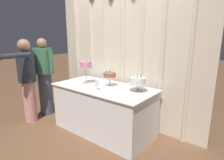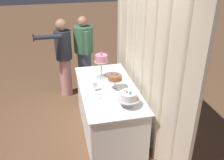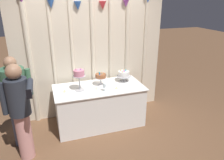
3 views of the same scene
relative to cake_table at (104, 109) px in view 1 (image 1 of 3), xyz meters
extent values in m
plane|color=brown|center=(0.00, -0.10, -0.40)|extent=(24.00, 24.00, 0.00)
cube|color=beige|center=(0.00, 0.55, 0.96)|extent=(3.09, 0.04, 2.71)
cylinder|color=beige|center=(-1.20, 0.53, 0.96)|extent=(0.10, 0.10, 2.71)
cylinder|color=beige|center=(-0.77, 0.53, 0.96)|extent=(0.06, 0.06, 2.71)
cylinder|color=beige|center=(-0.40, 0.53, 0.96)|extent=(0.06, 0.06, 2.71)
cylinder|color=beige|center=(0.02, 0.53, 0.96)|extent=(0.08, 0.08, 2.71)
cylinder|color=beige|center=(0.40, 0.53, 0.96)|extent=(0.07, 0.07, 2.71)
cylinder|color=beige|center=(0.77, 0.53, 0.96)|extent=(0.08, 0.08, 2.71)
cylinder|color=beige|center=(1.19, 0.53, 0.96)|extent=(0.06, 0.06, 2.71)
cube|color=white|center=(0.00, 0.00, -0.01)|extent=(1.66, 0.79, 0.78)
cube|color=white|center=(0.00, 0.00, 0.39)|extent=(1.71, 0.84, 0.01)
cylinder|color=#B2B2B7|center=(-0.37, -0.03, 0.40)|extent=(0.18, 0.18, 0.01)
cylinder|color=#B2B2B7|center=(-0.37, -0.03, 0.54)|extent=(0.02, 0.02, 0.27)
cylinder|color=#B2B2B7|center=(-0.37, -0.03, 0.68)|extent=(0.23, 0.23, 0.01)
cylinder|color=pink|center=(-0.37, -0.03, 0.74)|extent=(0.20, 0.20, 0.11)
sphere|color=purple|center=(-0.34, -0.03, 0.80)|extent=(0.02, 0.02, 0.02)
sphere|color=pink|center=(-0.42, -0.02, 0.80)|extent=(0.03, 0.03, 0.03)
cylinder|color=silver|center=(0.06, 0.09, 0.40)|extent=(0.13, 0.13, 0.01)
cylinder|color=silver|center=(0.06, 0.09, 0.48)|extent=(0.03, 0.03, 0.14)
cylinder|color=silver|center=(0.06, 0.09, 0.55)|extent=(0.23, 0.23, 0.01)
cylinder|color=#995633|center=(0.06, 0.09, 0.59)|extent=(0.20, 0.20, 0.07)
cone|color=#2DB2B7|center=(0.09, 0.09, 0.64)|extent=(0.02, 0.02, 0.03)
sphere|color=#2DB2B7|center=(0.05, 0.12, 0.64)|extent=(0.03, 0.03, 0.03)
cone|color=blue|center=(0.03, 0.05, 0.65)|extent=(0.03, 0.03, 0.04)
cylinder|color=#B2B2B7|center=(0.57, 0.15, 0.40)|extent=(0.14, 0.14, 0.01)
cylinder|color=#B2B2B7|center=(0.57, 0.15, 0.45)|extent=(0.03, 0.03, 0.09)
cylinder|color=#B2B2B7|center=(0.57, 0.15, 0.50)|extent=(0.30, 0.30, 0.01)
cylinder|color=white|center=(0.57, 0.15, 0.56)|extent=(0.23, 0.23, 0.10)
cone|color=#2DB2B7|center=(0.61, 0.16, 0.63)|extent=(0.03, 0.03, 0.05)
cone|color=orange|center=(0.58, 0.18, 0.62)|extent=(0.02, 0.02, 0.04)
cone|color=yellow|center=(0.52, 0.21, 0.62)|extent=(0.02, 0.02, 0.03)
cone|color=orange|center=(0.52, 0.11, 0.62)|extent=(0.02, 0.02, 0.03)
cone|color=purple|center=(0.57, 0.13, 0.63)|extent=(0.03, 0.03, 0.04)
cylinder|color=silver|center=(0.05, -0.21, 0.40)|extent=(0.06, 0.06, 0.00)
cylinder|color=silver|center=(0.05, -0.21, 0.43)|extent=(0.01, 0.01, 0.06)
cylinder|color=silver|center=(0.05, -0.21, 0.50)|extent=(0.06, 0.06, 0.08)
cylinder|color=beige|center=(-0.65, -0.03, 0.41)|extent=(0.05, 0.05, 0.02)
sphere|color=#F9CC4C|center=(-0.65, -0.03, 0.43)|extent=(0.01, 0.01, 0.01)
cylinder|color=beige|center=(-0.07, -0.08, 0.41)|extent=(0.04, 0.04, 0.02)
sphere|color=#F9CC4C|center=(-0.07, -0.08, 0.43)|extent=(0.01, 0.01, 0.01)
cylinder|color=beige|center=(0.29, -0.17, 0.41)|extent=(0.05, 0.05, 0.02)
sphere|color=#F9CC4C|center=(0.29, -0.17, 0.42)|extent=(0.01, 0.01, 0.01)
cylinder|color=#4C5675|center=(-1.44, -0.18, 0.04)|extent=(0.31, 0.31, 0.87)
cylinder|color=#3D6B4C|center=(-1.44, -0.18, 0.73)|extent=(0.42, 0.42, 0.51)
sphere|color=#A37556|center=(-1.44, -0.18, 1.07)|extent=(0.19, 0.19, 0.19)
cylinder|color=#3D6B4C|center=(-1.67, -0.21, 0.72)|extent=(0.08, 0.08, 0.44)
cylinder|color=#3D6B4C|center=(-1.22, -0.15, 0.72)|extent=(0.08, 0.08, 0.44)
cylinder|color=#D6938E|center=(-1.36, -0.58, -0.01)|extent=(0.24, 0.24, 0.78)
cylinder|color=#282D38|center=(-1.36, -0.58, 0.66)|extent=(0.33, 0.33, 0.56)
sphere|color=#A37556|center=(-1.36, -0.58, 1.05)|extent=(0.22, 0.22, 0.22)
cylinder|color=#282D38|center=(-1.56, -0.57, 0.66)|extent=(0.08, 0.08, 0.49)
cylinder|color=#282D38|center=(-1.16, -0.84, 0.90)|extent=(0.08, 0.49, 0.08)
camera|label=1|loc=(1.96, -2.22, 1.23)|focal=29.85mm
camera|label=2|loc=(3.30, -0.69, 2.23)|focal=40.41mm
camera|label=3|loc=(-0.94, -3.63, 2.00)|focal=34.07mm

